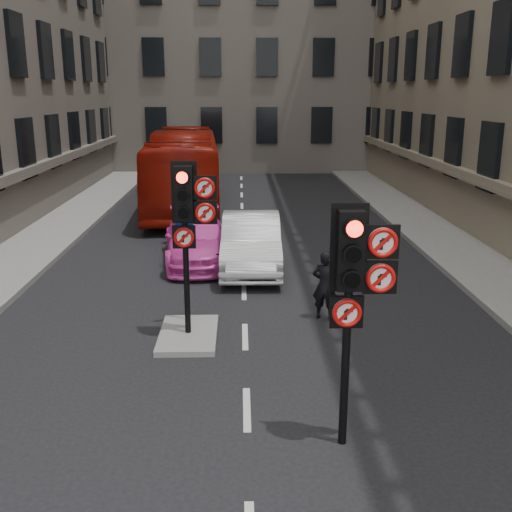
{
  "coord_description": "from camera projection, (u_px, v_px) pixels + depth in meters",
  "views": [
    {
      "loc": [
        -0.09,
        -6.77,
        5.02
      ],
      "look_at": [
        0.15,
        2.01,
        2.6
      ],
      "focal_mm": 42.0,
      "sensor_mm": 36.0,
      "label": 1
    }
  ],
  "objects": [
    {
      "name": "car_pink",
      "position": [
        197.0,
        239.0,
        18.17
      ],
      "size": [
        2.39,
        4.88,
        1.37
      ],
      "primitive_type": "imported",
      "rotation": [
        0.0,
        0.0,
        0.1
      ],
      "color": "#E844B1",
      "rests_on": "ground"
    },
    {
      "name": "building_far",
      "position": [
        240.0,
        18.0,
        41.83
      ],
      "size": [
        30.0,
        14.0,
        20.0
      ],
      "primitive_type": "cube",
      "color": "slate",
      "rests_on": "ground"
    },
    {
      "name": "pavement_right",
      "position": [
        463.0,
        248.0,
        19.6
      ],
      "size": [
        3.0,
        50.0,
        0.16
      ],
      "primitive_type": "cube",
      "color": "gray",
      "rests_on": "ground"
    },
    {
      "name": "ground",
      "position": [
        249.0,
        487.0,
        7.87
      ],
      "size": [
        120.0,
        120.0,
        0.0
      ],
      "primitive_type": "plane",
      "color": "black",
      "rests_on": "ground"
    },
    {
      "name": "pavement_left",
      "position": [
        19.0,
        251.0,
        19.22
      ],
      "size": [
        3.0,
        50.0,
        0.16
      ],
      "primitive_type": "cube",
      "color": "gray",
      "rests_on": "ground"
    },
    {
      "name": "motorcycle",
      "position": [
        225.0,
        265.0,
        16.28
      ],
      "size": [
        0.46,
        1.54,
        0.92
      ],
      "primitive_type": "imported",
      "rotation": [
        0.0,
        0.0,
        0.02
      ],
      "color": "black",
      "rests_on": "ground"
    },
    {
      "name": "car_white",
      "position": [
        251.0,
        242.0,
        17.41
      ],
      "size": [
        1.74,
        4.8,
        1.57
      ],
      "primitive_type": "imported",
      "rotation": [
        0.0,
        0.0,
        -0.02
      ],
      "color": "silver",
      "rests_on": "ground"
    },
    {
      "name": "signal_far",
      "position": [
        189.0,
        212.0,
        11.93
      ],
      "size": [
        0.91,
        0.4,
        3.58
      ],
      "color": "black",
      "rests_on": "centre_island"
    },
    {
      "name": "car_silver",
      "position": [
        254.0,
        246.0,
        17.48
      ],
      "size": [
        1.71,
        3.93,
        1.32
      ],
      "primitive_type": "imported",
      "rotation": [
        0.0,
        0.0,
        -0.04
      ],
      "color": "#95999C",
      "rests_on": "ground"
    },
    {
      "name": "signal_near",
      "position": [
        356.0,
        276.0,
        8.18
      ],
      "size": [
        0.91,
        0.4,
        3.58
      ],
      "color": "black",
      "rests_on": "ground"
    },
    {
      "name": "bus_red",
      "position": [
        184.0,
        169.0,
        26.54
      ],
      "size": [
        3.53,
        12.28,
        3.38
      ],
      "primitive_type": "imported",
      "rotation": [
        0.0,
        0.0,
        0.06
      ],
      "color": "maroon",
      "rests_on": "ground"
    },
    {
      "name": "centre_island",
      "position": [
        188.0,
        335.0,
        12.64
      ],
      "size": [
        1.2,
        2.0,
        0.12
      ],
      "primitive_type": "cube",
      "color": "gray",
      "rests_on": "ground"
    },
    {
      "name": "motorcyclist",
      "position": [
        325.0,
        285.0,
        13.48
      ],
      "size": [
        0.69,
        0.57,
        1.6
      ],
      "primitive_type": "imported",
      "rotation": [
        0.0,
        0.0,
        2.77
      ],
      "color": "black",
      "rests_on": "ground"
    },
    {
      "name": "info_sign",
      "position": [
        186.0,
        257.0,
        12.94
      ],
      "size": [
        0.38,
        0.15,
        2.23
      ],
      "rotation": [
        0.0,
        0.0,
        0.2
      ],
      "color": "black",
      "rests_on": "centre_island"
    }
  ]
}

